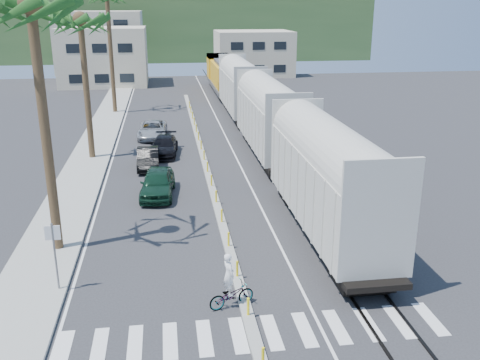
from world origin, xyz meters
name	(u,v)px	position (x,y,z in m)	size (l,w,h in m)	color
ground	(244,304)	(0.00, 0.00, 0.00)	(140.00, 140.00, 0.00)	#28282B
sidewalk	(94,148)	(-8.50, 25.00, 0.07)	(3.00, 90.00, 0.15)	gray
rails	(253,134)	(5.00, 28.00, 0.03)	(1.56, 100.00, 0.06)	black
median	(204,161)	(0.00, 19.96, 0.09)	(0.45, 60.00, 0.85)	gray
crosswalk	(253,334)	(0.00, -2.00, 0.01)	(14.00, 2.20, 0.01)	silver
lane_markings	(173,146)	(-2.15, 25.00, 0.00)	(9.42, 90.00, 0.01)	silver
freight_train	(256,105)	(5.00, 26.55, 2.91)	(3.00, 60.94, 5.85)	beige
palm_trees	(83,9)	(-8.10, 22.70, 10.81)	(3.50, 37.20, 13.75)	brown
street_sign	(54,247)	(-7.30, 2.00, 1.97)	(0.60, 0.08, 3.00)	slate
buildings	(139,48)	(-6.41, 71.66, 4.36)	(38.00, 27.00, 10.00)	#B5AC90
hillside	(174,29)	(0.00, 100.00, 6.00)	(80.00, 20.00, 12.00)	#385628
car_lead	(158,183)	(-3.36, 12.99, 0.81)	(2.33, 4.92, 1.63)	#103020
car_second	(148,158)	(-4.05, 18.99, 0.70)	(1.52, 4.28, 1.41)	black
car_third	(164,146)	(-2.89, 22.32, 0.70)	(2.35, 4.95, 1.39)	black
car_rear	(152,130)	(-3.87, 28.12, 0.72)	(2.65, 5.27, 1.43)	#ADAFB2
cyclist	(231,290)	(-0.53, -0.09, 0.70)	(1.78, 2.25, 2.25)	#9EA0A5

